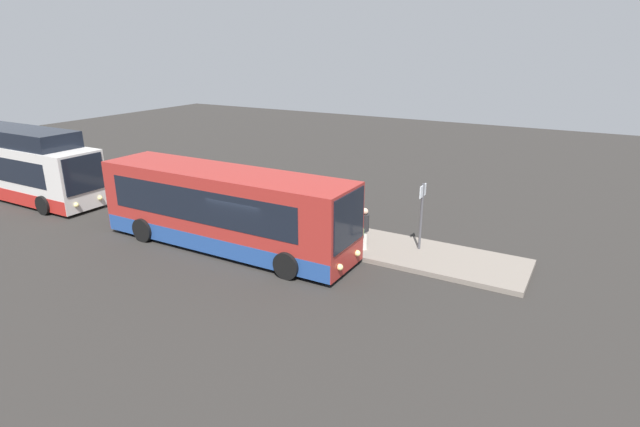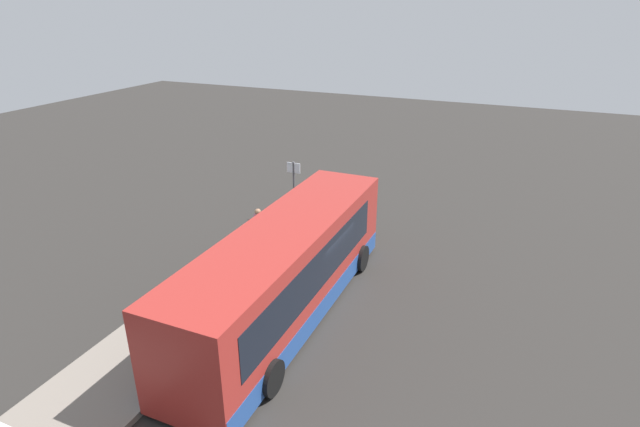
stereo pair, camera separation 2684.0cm
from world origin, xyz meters
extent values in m
plane|color=#2B2826|center=(0.00, 0.00, 0.00)|extent=(80.00, 80.00, 0.00)
cube|color=slate|center=(0.00, 3.15, 0.10)|extent=(20.00, 3.09, 0.19)
cube|color=maroon|center=(-1.47, 0.25, 1.71)|extent=(11.24, 2.58, 3.07)
cube|color=#23478C|center=(-1.47, 0.25, 0.53)|extent=(11.19, 2.60, 0.70)
cube|color=black|center=(-1.75, 0.25, 2.08)|extent=(9.22, 2.61, 1.35)
cube|color=black|center=(4.17, 0.25, 2.16)|extent=(0.06, 2.27, 1.96)
sphere|color=#F9E58C|center=(4.19, 0.96, 0.63)|extent=(0.24, 0.24, 0.24)
sphere|color=#F9E58C|center=(4.19, -0.46, 0.63)|extent=(0.24, 0.24, 0.24)
cylinder|color=black|center=(2.35, 1.54, 0.51)|extent=(1.02, 0.30, 1.02)
cylinder|color=black|center=(2.35, -1.04, 0.51)|extent=(1.02, 0.30, 1.02)
cylinder|color=black|center=(-4.96, 1.54, 0.51)|extent=(1.02, 0.30, 1.02)
cylinder|color=black|center=(-4.96, -1.04, 0.51)|extent=(1.02, 0.30, 1.02)
cube|color=silver|center=(-15.72, 0.25, 1.60)|extent=(10.88, 2.45, 2.86)
cube|color=#B2231E|center=(-15.72, 0.25, 0.52)|extent=(10.82, 2.47, 0.70)
cube|color=black|center=(-15.99, 0.25, 1.94)|extent=(8.92, 2.48, 1.26)
cube|color=black|center=(-10.26, 0.25, 2.01)|extent=(0.06, 2.16, 1.83)
sphere|color=#F9E58C|center=(-10.24, 0.92, 0.62)|extent=(0.24, 0.24, 0.24)
sphere|color=#F9E58C|center=(-10.24, -0.42, 0.62)|extent=(0.24, 0.24, 0.24)
cylinder|color=black|center=(-12.02, 1.48, 0.48)|extent=(0.97, 0.30, 0.97)
cylinder|color=black|center=(-12.02, -0.97, 0.48)|extent=(0.97, 0.30, 0.97)
cylinder|color=black|center=(-19.09, 1.48, 0.48)|extent=(0.97, 0.30, 0.97)
cube|color=black|center=(-16.15, 0.25, 3.44)|extent=(9.24, 2.25, 0.83)
cylinder|color=silver|center=(3.80, 2.40, 0.59)|extent=(0.29, 0.29, 0.79)
cylinder|color=#262628|center=(3.80, 2.40, 1.33)|extent=(0.42, 0.42, 0.69)
sphere|color=beige|center=(3.80, 2.40, 1.80)|extent=(0.26, 0.26, 0.26)
cube|color=#598C59|center=(3.75, 2.12, 1.03)|extent=(0.30, 0.19, 0.24)
cylinder|color=silver|center=(2.09, 3.37, 0.60)|extent=(0.29, 0.29, 0.81)
cylinder|color=#CC6B8C|center=(2.09, 3.37, 1.35)|extent=(0.42, 0.42, 0.70)
sphere|color=#9E7051|center=(2.09, 3.37, 1.83)|extent=(0.26, 0.26, 0.26)
cube|color=#598C59|center=(2.36, 3.42, 1.05)|extent=(0.19, 0.30, 0.24)
cylinder|color=#2D2D33|center=(0.58, 2.78, 0.57)|extent=(0.30, 0.30, 0.77)
cylinder|color=#262628|center=(0.58, 2.78, 1.29)|extent=(0.43, 0.43, 0.67)
sphere|color=tan|center=(0.58, 2.78, 1.75)|extent=(0.25, 0.25, 0.25)
cube|color=maroon|center=(0.69, 2.54, 1.01)|extent=(0.31, 0.25, 0.24)
cube|color=maroon|center=(1.10, 2.98, 0.51)|extent=(0.41, 0.27, 0.64)
cylinder|color=black|center=(1.10, 2.98, 0.95)|extent=(0.02, 0.02, 0.24)
cylinder|color=#4C4C51|center=(5.73, 3.52, 1.55)|extent=(0.10, 0.10, 2.72)
cube|color=silver|center=(5.73, 3.52, 2.62)|extent=(0.04, 0.66, 0.47)
cylinder|color=#2D4C33|center=(-0.37, 2.72, 0.52)|extent=(0.44, 0.44, 0.65)
camera|label=1|loc=(11.44, -14.60, 7.99)|focal=28.00mm
camera|label=2|loc=(-14.06, -6.40, 9.72)|focal=28.00mm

